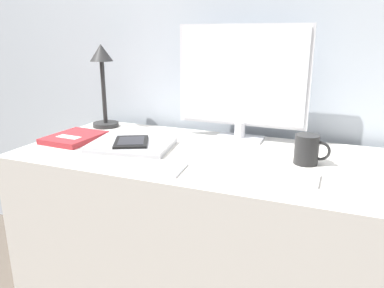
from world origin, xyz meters
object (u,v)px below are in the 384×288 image
(monitor, at_px, (242,80))
(coffee_mug, at_px, (307,150))
(pen, at_px, (181,170))
(laptop, at_px, (132,145))
(notebook, at_px, (74,138))
(keyboard, at_px, (267,173))
(ereader, at_px, (131,142))
(desk_lamp, at_px, (102,74))

(monitor, distance_m, coffee_mug, 0.42)
(coffee_mug, bearing_deg, pen, -147.89)
(laptop, xyz_separation_m, notebook, (-0.28, 0.00, -0.00))
(laptop, bearing_deg, keyboard, -10.62)
(pen, bearing_deg, ereader, 150.64)
(coffee_mug, bearing_deg, monitor, 143.62)
(keyboard, distance_m, notebook, 0.84)
(desk_lamp, distance_m, notebook, 0.35)
(desk_lamp, xyz_separation_m, pen, (0.59, -0.43, -0.25))
(desk_lamp, bearing_deg, notebook, -86.19)
(monitor, bearing_deg, laptop, -142.73)
(notebook, height_order, coffee_mug, coffee_mug)
(keyboard, distance_m, desk_lamp, 0.96)
(laptop, xyz_separation_m, pen, (0.29, -0.17, -0.01))
(ereader, height_order, desk_lamp, desk_lamp)
(monitor, bearing_deg, desk_lamp, -178.57)
(notebook, bearing_deg, laptop, -0.93)
(notebook, bearing_deg, ereader, -3.76)
(notebook, height_order, pen, notebook)
(coffee_mug, bearing_deg, desk_lamp, 168.17)
(monitor, height_order, desk_lamp, monitor)
(coffee_mug, relative_size, pen, 0.92)
(monitor, relative_size, coffee_mug, 4.52)
(keyboard, relative_size, ereader, 1.57)
(keyboard, height_order, coffee_mug, coffee_mug)
(coffee_mug, bearing_deg, laptop, -174.81)
(laptop, bearing_deg, notebook, 179.07)
(notebook, xyz_separation_m, coffee_mug, (0.94, 0.06, 0.04))
(desk_lamp, relative_size, coffee_mug, 3.22)
(keyboard, bearing_deg, ereader, 170.72)
(coffee_mug, height_order, pen, coffee_mug)
(laptop, bearing_deg, pen, -30.95)
(monitor, xyz_separation_m, desk_lamp, (-0.66, -0.02, 0.00))
(monitor, distance_m, notebook, 0.74)
(desk_lamp, relative_size, pen, 2.96)
(laptop, relative_size, notebook, 1.41)
(ereader, height_order, coffee_mug, coffee_mug)
(ereader, relative_size, pen, 1.55)
(keyboard, xyz_separation_m, notebook, (-0.84, 0.11, 0.00))
(monitor, bearing_deg, notebook, -157.14)
(keyboard, distance_m, ereader, 0.56)
(ereader, height_order, pen, ereader)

